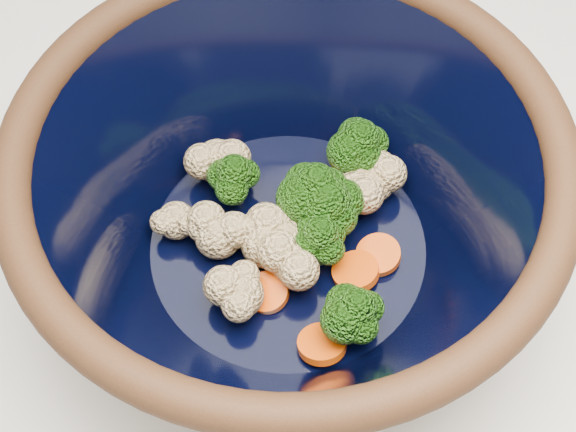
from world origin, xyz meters
name	(u,v)px	position (x,y,z in m)	size (l,w,h in m)	color
counter	(322,366)	(0.00, 0.00, 0.45)	(1.20, 1.20, 0.90)	white
mixing_bowl	(288,204)	(-0.09, -0.08, 0.98)	(0.38, 0.38, 0.14)	black
vegetable_pile	(300,215)	(-0.08, -0.08, 0.95)	(0.16, 0.18, 0.05)	#608442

